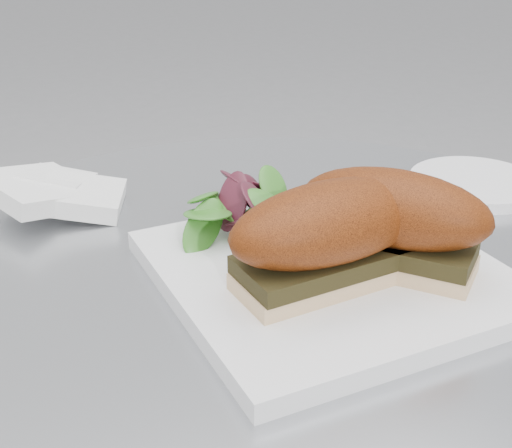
# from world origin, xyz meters

# --- Properties ---
(plate) EXTENTS (0.27, 0.27, 0.02)m
(plate) POSITION_xyz_m (0.03, -0.03, 0.74)
(plate) COLOR white
(plate) RESTS_ON table
(sandwich_left) EXTENTS (0.17, 0.09, 0.08)m
(sandwich_left) POSITION_xyz_m (0.02, -0.06, 0.79)
(sandwich_left) COLOR #DFB98B
(sandwich_left) RESTS_ON plate
(sandwich_right) EXTENTS (0.15, 0.16, 0.08)m
(sandwich_right) POSITION_xyz_m (0.07, -0.05, 0.79)
(sandwich_right) COLOR #DFB98B
(sandwich_right) RESTS_ON plate
(salad) EXTENTS (0.10, 0.10, 0.05)m
(salad) POSITION_xyz_m (-0.01, 0.04, 0.77)
(salad) COLOR #44832B
(salad) RESTS_ON plate
(napkin) EXTENTS (0.15, 0.15, 0.02)m
(napkin) POSITION_xyz_m (-0.15, 0.19, 0.74)
(napkin) COLOR white
(napkin) RESTS_ON table
(saucer) EXTENTS (0.14, 0.14, 0.01)m
(saucer) POSITION_xyz_m (0.27, 0.09, 0.74)
(saucer) COLOR white
(saucer) RESTS_ON table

